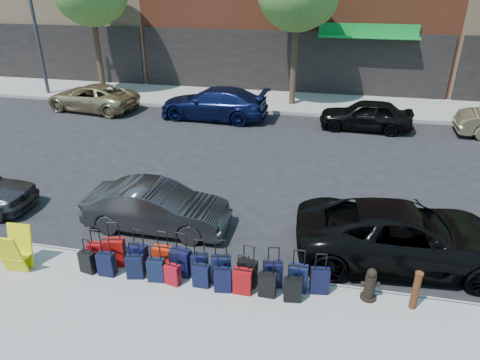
% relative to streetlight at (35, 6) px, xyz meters
% --- Properties ---
extents(ground, '(120.00, 120.00, 0.00)m').
position_rel_streetlight_xyz_m(ground, '(12.80, -8.80, -4.66)').
color(ground, black).
rests_on(ground, ground).
extents(sidewalk_near, '(60.00, 4.00, 0.15)m').
position_rel_streetlight_xyz_m(sidewalk_near, '(12.80, -15.30, -4.59)').
color(sidewalk_near, gray).
rests_on(sidewalk_near, ground).
extents(sidewalk_far, '(60.00, 4.00, 0.15)m').
position_rel_streetlight_xyz_m(sidewalk_far, '(12.80, 1.20, -4.59)').
color(sidewalk_far, gray).
rests_on(sidewalk_far, ground).
extents(curb_near, '(60.00, 0.08, 0.15)m').
position_rel_streetlight_xyz_m(curb_near, '(12.80, -13.28, -4.59)').
color(curb_near, gray).
rests_on(curb_near, ground).
extents(curb_far, '(60.00, 0.08, 0.15)m').
position_rel_streetlight_xyz_m(curb_far, '(12.80, -0.82, -4.59)').
color(curb_far, gray).
rests_on(curb_far, ground).
extents(streetlight, '(2.59, 0.18, 8.00)m').
position_rel_streetlight_xyz_m(streetlight, '(0.00, 0.00, 0.00)').
color(streetlight, '#333338').
rests_on(streetlight, sidewalk_far).
extents(suitcase_front_0, '(0.38, 0.23, 0.87)m').
position_rel_streetlight_xyz_m(suitcase_front_0, '(10.30, -13.63, -4.24)').
color(suitcase_front_0, maroon).
rests_on(suitcase_front_0, sidewalk_near).
extents(suitcase_front_1, '(0.48, 0.32, 1.08)m').
position_rel_streetlight_xyz_m(suitcase_front_1, '(10.74, -13.58, -4.17)').
color(suitcase_front_1, maroon).
rests_on(suitcase_front_1, sidewalk_near).
extents(suitcase_front_2, '(0.45, 0.30, 1.01)m').
position_rel_streetlight_xyz_m(suitcase_front_2, '(11.33, -13.64, -4.19)').
color(suitcase_front_2, black).
rests_on(suitcase_front_2, sidewalk_near).
extents(suitcase_front_3, '(0.41, 0.23, 0.98)m').
position_rel_streetlight_xyz_m(suitcase_front_3, '(11.88, -13.56, -4.20)').
color(suitcase_front_3, '#A51D0A').
rests_on(suitcase_front_3, sidewalk_near).
extents(suitcase_front_4, '(0.46, 0.30, 1.04)m').
position_rel_streetlight_xyz_m(suitcase_front_4, '(12.32, -13.62, -4.19)').
color(suitcase_front_4, black).
rests_on(suitcase_front_4, sidewalk_near).
extents(suitcase_front_5, '(0.40, 0.27, 0.91)m').
position_rel_streetlight_xyz_m(suitcase_front_5, '(12.74, -13.58, -4.23)').
color(suitcase_front_5, black).
rests_on(suitcase_front_5, sidewalk_near).
extents(suitcase_front_6, '(0.46, 0.31, 1.01)m').
position_rel_streetlight_xyz_m(suitcase_front_6, '(13.23, -13.64, -4.19)').
color(suitcase_front_6, black).
rests_on(suitcase_front_6, sidewalk_near).
extents(suitcase_front_7, '(0.43, 0.29, 0.96)m').
position_rel_streetlight_xyz_m(suitcase_front_7, '(13.81, -13.64, -4.21)').
color(suitcase_front_7, black).
rests_on(suitcase_front_7, sidewalk_near).
extents(suitcase_front_8, '(0.43, 0.29, 0.95)m').
position_rel_streetlight_xyz_m(suitcase_front_8, '(14.35, -13.57, -4.22)').
color(suitcase_front_8, black).
rests_on(suitcase_front_8, sidewalk_near).
extents(suitcase_front_9, '(0.41, 0.22, 0.98)m').
position_rel_streetlight_xyz_m(suitcase_front_9, '(14.87, -13.60, -4.21)').
color(suitcase_front_9, black).
rests_on(suitcase_front_9, sidewalk_near).
extents(suitcase_front_10, '(0.41, 0.26, 0.92)m').
position_rel_streetlight_xyz_m(suitcase_front_10, '(15.32, -13.57, -4.22)').
color(suitcase_front_10, black).
rests_on(suitcase_front_10, sidewalk_near).
extents(suitcase_back_0, '(0.38, 0.26, 0.82)m').
position_rel_streetlight_xyz_m(suitcase_back_0, '(10.26, -13.96, -4.25)').
color(suitcase_back_0, black).
rests_on(suitcase_back_0, sidewalk_near).
extents(suitcase_back_1, '(0.37, 0.22, 0.88)m').
position_rel_streetlight_xyz_m(suitcase_back_1, '(10.72, -13.96, -4.24)').
color(suitcase_back_1, black).
rests_on(suitcase_back_1, sidewalk_near).
extents(suitcase_back_2, '(0.40, 0.28, 0.88)m').
position_rel_streetlight_xyz_m(suitcase_back_2, '(11.37, -13.91, -4.24)').
color(suitcase_back_2, black).
rests_on(suitcase_back_2, sidewalk_near).
extents(suitcase_back_3, '(0.38, 0.25, 0.86)m').
position_rel_streetlight_xyz_m(suitcase_back_3, '(11.86, -13.92, -4.24)').
color(suitcase_back_3, black).
rests_on(suitcase_back_3, sidewalk_near).
extents(suitcase_back_4, '(0.35, 0.25, 0.77)m').
position_rel_streetlight_xyz_m(suitcase_back_4, '(12.25, -13.96, -4.27)').
color(suitcase_back_4, maroon).
rests_on(suitcase_back_4, sidewalk_near).
extents(suitcase_back_5, '(0.35, 0.21, 0.84)m').
position_rel_streetlight_xyz_m(suitcase_back_5, '(12.86, -13.89, -4.25)').
color(suitcase_back_5, black).
rests_on(suitcase_back_5, sidewalk_near).
extents(suitcase_back_6, '(0.39, 0.26, 0.87)m').
position_rel_streetlight_xyz_m(suitcase_back_6, '(13.35, -13.94, -4.24)').
color(suitcase_back_6, black).
rests_on(suitcase_back_6, sidewalk_near).
extents(suitcase_back_7, '(0.38, 0.23, 0.91)m').
position_rel_streetlight_xyz_m(suitcase_back_7, '(13.76, -13.91, -4.23)').
color(suitcase_back_7, maroon).
rests_on(suitcase_back_7, sidewalk_near).
extents(suitcase_back_8, '(0.36, 0.22, 0.85)m').
position_rel_streetlight_xyz_m(suitcase_back_8, '(14.28, -13.90, -4.25)').
color(suitcase_back_8, black).
rests_on(suitcase_back_8, sidewalk_near).
extents(suitcase_back_9, '(0.38, 0.25, 0.85)m').
position_rel_streetlight_xyz_m(suitcase_back_9, '(14.80, -13.93, -4.25)').
color(suitcase_back_9, black).
rests_on(suitcase_back_9, sidewalk_near).
extents(fire_hydrant, '(0.38, 0.33, 0.73)m').
position_rel_streetlight_xyz_m(fire_hydrant, '(16.33, -13.55, -4.17)').
color(fire_hydrant, black).
rests_on(fire_hydrant, sidewalk_near).
extents(bollard, '(0.16, 0.16, 0.86)m').
position_rel_streetlight_xyz_m(bollard, '(17.17, -13.65, -4.07)').
color(bollard, '#38190C').
rests_on(bollard, sidewalk_near).
extents(display_rack, '(0.59, 0.65, 1.01)m').
position_rel_streetlight_xyz_m(display_rack, '(8.68, -14.20, -4.01)').
color(display_rack, '#CFC70B').
rests_on(display_rack, sidewalk_near).
extents(car_near_1, '(3.80, 1.34, 1.25)m').
position_rel_streetlight_xyz_m(car_near_1, '(10.99, -11.70, -4.04)').
color(car_near_1, '#2E2E30').
rests_on(car_near_1, ground).
extents(car_near_2, '(5.18, 2.69, 1.39)m').
position_rel_streetlight_xyz_m(car_near_2, '(17.17, -11.84, -3.97)').
color(car_near_2, black).
rests_on(car_near_2, ground).
extents(car_far_0, '(4.83, 2.72, 1.28)m').
position_rel_streetlight_xyz_m(car_far_0, '(3.67, -2.02, -4.02)').
color(car_far_0, tan).
rests_on(car_far_0, ground).
extents(car_far_1, '(5.11, 2.27, 1.46)m').
position_rel_streetlight_xyz_m(car_far_1, '(9.94, -2.11, -3.93)').
color(car_far_1, '#0D153C').
rests_on(car_far_1, ground).
extents(car_far_2, '(3.93, 1.70, 1.32)m').
position_rel_streetlight_xyz_m(car_far_2, '(16.77, -2.25, -4.00)').
color(car_far_2, black).
rests_on(car_far_2, ground).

